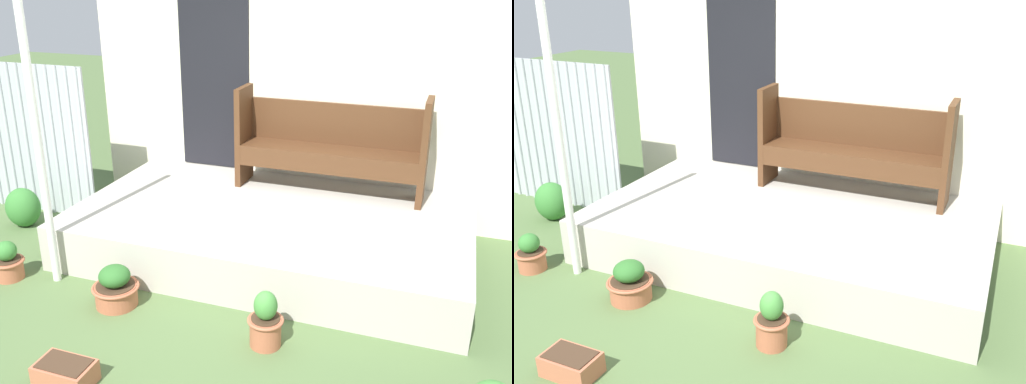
% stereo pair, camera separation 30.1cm
% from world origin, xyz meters
% --- Properties ---
extents(ground_plane, '(24.00, 24.00, 0.00)m').
position_xyz_m(ground_plane, '(0.00, 0.00, 0.00)').
color(ground_plane, '#516B3D').
extents(porch_slab, '(3.62, 2.09, 0.43)m').
position_xyz_m(porch_slab, '(0.12, 1.04, 0.21)').
color(porch_slab, '#B7B2A5').
rests_on(porch_slab, ground_plane).
extents(house_wall, '(4.82, 0.08, 2.60)m').
position_xyz_m(house_wall, '(0.08, 2.12, 1.31)').
color(house_wall, beige).
rests_on(house_wall, ground_plane).
extents(support_post, '(0.07, 0.07, 2.39)m').
position_xyz_m(support_post, '(-1.46, -0.09, 1.20)').
color(support_post, white).
rests_on(support_post, ground_plane).
extents(bench, '(1.87, 0.40, 1.01)m').
position_xyz_m(bench, '(0.51, 1.75, 0.94)').
color(bench, '#4C2D19').
rests_on(bench, porch_slab).
extents(flower_pot_left, '(0.28, 0.28, 0.35)m').
position_xyz_m(flower_pot_left, '(-1.87, -0.21, 0.15)').
color(flower_pot_left, '#B26042').
rests_on(flower_pot_left, ground_plane).
extents(flower_pot_middle, '(0.38, 0.38, 0.35)m').
position_xyz_m(flower_pot_middle, '(-0.75, -0.26, 0.15)').
color(flower_pot_middle, '#B26042').
rests_on(flower_pot_middle, ground_plane).
extents(flower_pot_right, '(0.27, 0.27, 0.44)m').
position_xyz_m(flower_pot_right, '(0.55, -0.35, 0.19)').
color(flower_pot_right, '#B26042').
rests_on(flower_pot_right, ground_plane).
extents(planter_box_rect, '(0.38, 0.24, 0.16)m').
position_xyz_m(planter_box_rect, '(-0.54, -1.19, 0.08)').
color(planter_box_rect, '#B76647').
rests_on(planter_box_rect, ground_plane).
extents(shrub_by_fence, '(0.37, 0.33, 0.42)m').
position_xyz_m(shrub_by_fence, '(-2.51, 0.74, 0.21)').
color(shrub_by_fence, '#387A33').
rests_on(shrub_by_fence, ground_plane).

